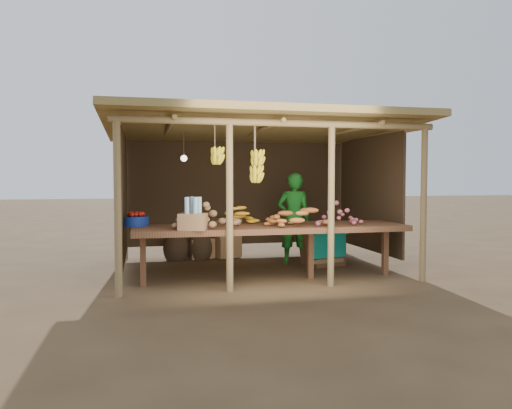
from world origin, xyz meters
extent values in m
plane|color=brown|center=(0.00, 0.00, 0.00)|extent=(60.00, 60.00, 0.00)
cylinder|color=olive|center=(-2.10, -1.50, 1.10)|extent=(0.09, 0.09, 2.20)
cylinder|color=olive|center=(2.10, -1.50, 1.10)|extent=(0.09, 0.09, 2.20)
cylinder|color=olive|center=(-2.10, 1.50, 1.10)|extent=(0.09, 0.09, 2.20)
cylinder|color=olive|center=(2.10, 1.50, 1.10)|extent=(0.09, 0.09, 2.20)
cylinder|color=olive|center=(-0.70, -1.50, 1.10)|extent=(0.09, 0.09, 2.20)
cylinder|color=olive|center=(0.70, -1.50, 1.10)|extent=(0.09, 0.09, 2.20)
cylinder|color=olive|center=(0.00, -1.50, 2.20)|extent=(4.40, 0.09, 0.09)
cylinder|color=olive|center=(0.00, 1.50, 2.20)|extent=(4.40, 0.09, 0.09)
cube|color=#A0874A|center=(0.00, 0.00, 2.29)|extent=(4.70, 3.50, 0.28)
cube|color=#42301F|center=(0.00, 1.48, 1.21)|extent=(4.20, 0.04, 1.98)
cube|color=#42301F|center=(-2.08, 0.20, 1.21)|extent=(0.04, 2.40, 1.98)
cube|color=#42301F|center=(2.08, 0.20, 1.21)|extent=(0.04, 2.40, 1.98)
cube|color=brown|center=(0.00, -0.95, 0.76)|extent=(3.90, 1.05, 0.08)
cube|color=brown|center=(-1.80, -0.95, 0.36)|extent=(0.08, 0.08, 0.72)
cube|color=brown|center=(-0.60, -0.95, 0.36)|extent=(0.08, 0.08, 0.72)
cube|color=brown|center=(0.60, -0.95, 0.36)|extent=(0.08, 0.08, 0.72)
cube|color=brown|center=(1.80, -0.95, 0.36)|extent=(0.08, 0.08, 0.72)
cylinder|color=navy|center=(-1.90, -0.60, 0.87)|extent=(0.38, 0.38, 0.13)
cube|color=#A27448|center=(-1.16, -1.35, 0.91)|extent=(0.42, 0.37, 0.22)
imported|color=#197220|center=(0.76, 0.36, 0.78)|extent=(0.64, 0.49, 1.57)
cube|color=brown|center=(1.20, 0.09, 0.27)|extent=(0.69, 0.62, 0.54)
cube|color=#0D9885|center=(1.20, 0.09, 0.57)|extent=(0.77, 0.70, 0.05)
cube|color=#A27448|center=(-0.28, 1.20, 0.20)|extent=(0.54, 0.49, 0.36)
cube|color=#A27448|center=(-0.28, 1.20, 0.56)|extent=(0.54, 0.49, 0.36)
cube|color=#A27448|center=(-0.77, 1.20, 0.20)|extent=(0.54, 0.49, 0.36)
ellipsoid|color=#42301F|center=(-1.21, 1.12, 0.27)|extent=(0.46, 0.46, 0.63)
ellipsoid|color=#42301F|center=(-0.79, 1.12, 0.27)|extent=(0.46, 0.46, 0.63)
camera|label=1|loc=(-1.83, -7.85, 1.47)|focal=35.00mm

